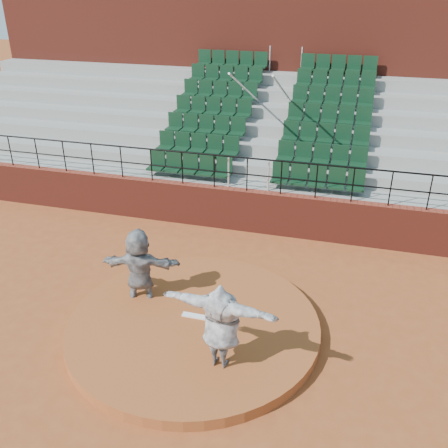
{
  "coord_description": "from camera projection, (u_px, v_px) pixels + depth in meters",
  "views": [
    {
      "loc": [
        3.0,
        -8.26,
        7.03
      ],
      "look_at": [
        0.0,
        2.5,
        1.4
      ],
      "focal_mm": 40.0,
      "sensor_mm": 36.0,
      "label": 1
    }
  ],
  "objects": [
    {
      "name": "pitchers_mound",
      "position": [
        193.0,
        325.0,
        10.93
      ],
      "size": [
        5.5,
        5.5,
        0.25
      ],
      "primitive_type": "cylinder",
      "color": "#9A4B22",
      "rests_on": "ground"
    },
    {
      "name": "ground",
      "position": [
        194.0,
        330.0,
        10.99
      ],
      "size": [
        90.0,
        90.0,
        0.0
      ],
      "primitive_type": "plane",
      "color": "brown",
      "rests_on": "ground"
    },
    {
      "name": "wall_railing",
      "position": [
        247.0,
        167.0,
        14.37
      ],
      "size": [
        24.04,
        0.05,
        1.03
      ],
      "color": "black",
      "rests_on": "boundary_wall"
    },
    {
      "name": "pitching_rubber",
      "position": [
        195.0,
        316.0,
        11.0
      ],
      "size": [
        0.6,
        0.15,
        0.03
      ],
      "primitive_type": "cube",
      "color": "white",
      "rests_on": "pitchers_mound"
    },
    {
      "name": "fielder",
      "position": [
        140.0,
        269.0,
        11.41
      ],
      "size": [
        1.9,
        0.91,
        1.97
      ],
      "primitive_type": "imported",
      "rotation": [
        0.0,
        0.0,
        3.33
      ],
      "color": "black",
      "rests_on": "ground"
    },
    {
      "name": "press_box_facade",
      "position": [
        291.0,
        69.0,
        20.22
      ],
      "size": [
        24.0,
        3.0,
        7.1
      ],
      "primitive_type": "cube",
      "color": "maroon",
      "rests_on": "ground"
    },
    {
      "name": "boundary_wall",
      "position": [
        246.0,
        210.0,
        14.99
      ],
      "size": [
        24.0,
        0.3,
        1.3
      ],
      "primitive_type": "cube",
      "color": "maroon",
      "rests_on": "ground"
    },
    {
      "name": "pitcher",
      "position": [
        221.0,
        325.0,
        9.29
      ],
      "size": [
        2.29,
        0.85,
        1.82
      ],
      "primitive_type": "imported",
      "rotation": [
        0.0,
        0.0,
        3.03
      ],
      "color": "black",
      "rests_on": "pitchers_mound"
    },
    {
      "name": "seating_deck",
      "position": [
        270.0,
        149.0,
        17.78
      ],
      "size": [
        24.0,
        5.97,
        4.63
      ],
      "color": "gray",
      "rests_on": "ground"
    }
  ]
}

